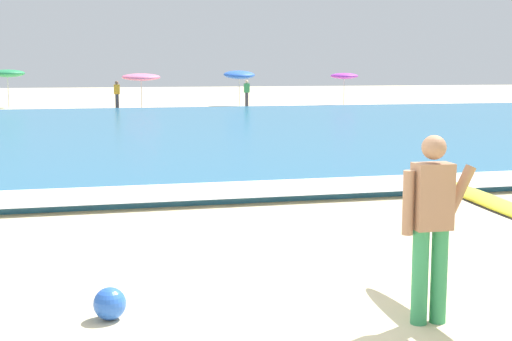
{
  "coord_description": "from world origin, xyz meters",
  "views": [
    {
      "loc": [
        -1.88,
        -6.2,
        2.32
      ],
      "look_at": [
        0.19,
        2.06,
        1.1
      ],
      "focal_mm": 50.54,
      "sensor_mm": 36.0,
      "label": 1
    }
  ],
  "objects_px": {
    "beach_umbrella_1": "(7,73)",
    "beachgoer_near_row_mid": "(247,92)",
    "beach_umbrella_3": "(239,75)",
    "beach_umbrella_2": "(141,77)",
    "beachgoer_near_row_left": "(117,94)",
    "beach_ball": "(110,304)",
    "beach_umbrella_4": "(344,76)",
    "surfer_with_board": "(460,210)"
  },
  "relations": [
    {
      "from": "beach_umbrella_2",
      "to": "beach_umbrella_3",
      "type": "relative_size",
      "value": 1.0
    },
    {
      "from": "surfer_with_board",
      "to": "beach_umbrella_4",
      "type": "distance_m",
      "value": 38.92
    },
    {
      "from": "beachgoer_near_row_mid",
      "to": "beach_umbrella_1",
      "type": "bearing_deg",
      "value": 170.19
    },
    {
      "from": "beach_umbrella_1",
      "to": "beachgoer_near_row_left",
      "type": "relative_size",
      "value": 1.39
    },
    {
      "from": "beach_ball",
      "to": "beach_umbrella_3",
      "type": "bearing_deg",
      "value": 75.43
    },
    {
      "from": "beach_umbrella_3",
      "to": "beachgoer_near_row_mid",
      "type": "height_order",
      "value": "beach_umbrella_3"
    },
    {
      "from": "beach_umbrella_1",
      "to": "beach_umbrella_2",
      "type": "relative_size",
      "value": 1.0
    },
    {
      "from": "beach_umbrella_1",
      "to": "beachgoer_near_row_mid",
      "type": "xyz_separation_m",
      "value": [
        13.66,
        -2.36,
        -1.13
      ]
    },
    {
      "from": "beach_ball",
      "to": "beachgoer_near_row_left",
      "type": "bearing_deg",
      "value": 86.65
    },
    {
      "from": "beach_umbrella_3",
      "to": "beach_umbrella_2",
      "type": "bearing_deg",
      "value": -170.85
    },
    {
      "from": "beach_umbrella_2",
      "to": "beachgoer_near_row_left",
      "type": "height_order",
      "value": "beach_umbrella_2"
    },
    {
      "from": "beach_umbrella_2",
      "to": "beach_ball",
      "type": "bearing_deg",
      "value": -95.58
    },
    {
      "from": "beach_umbrella_2",
      "to": "beachgoer_near_row_left",
      "type": "xyz_separation_m",
      "value": [
        -1.43,
        -0.79,
        -0.93
      ]
    },
    {
      "from": "beach_umbrella_4",
      "to": "beachgoer_near_row_mid",
      "type": "xyz_separation_m",
      "value": [
        -6.39,
        -0.63,
        -0.95
      ]
    },
    {
      "from": "beachgoer_near_row_mid",
      "to": "surfer_with_board",
      "type": "bearing_deg",
      "value": -100.31
    },
    {
      "from": "beach_umbrella_2",
      "to": "beach_umbrella_1",
      "type": "bearing_deg",
      "value": 162.48
    },
    {
      "from": "beachgoer_near_row_left",
      "to": "beachgoer_near_row_mid",
      "type": "xyz_separation_m",
      "value": [
        7.64,
        0.78,
        0.0
      ]
    },
    {
      "from": "beach_umbrella_2",
      "to": "beach_umbrella_3",
      "type": "distance_m",
      "value": 6.05
    },
    {
      "from": "beachgoer_near_row_left",
      "to": "beach_ball",
      "type": "height_order",
      "value": "beachgoer_near_row_left"
    },
    {
      "from": "beach_umbrella_3",
      "to": "beachgoer_near_row_mid",
      "type": "xyz_separation_m",
      "value": [
        0.24,
        -0.97,
        -1.03
      ]
    },
    {
      "from": "surfer_with_board",
      "to": "beach_umbrella_3",
      "type": "relative_size",
      "value": 1.36
    },
    {
      "from": "beach_umbrella_2",
      "to": "beachgoer_near_row_mid",
      "type": "xyz_separation_m",
      "value": [
        6.21,
        -0.01,
        -0.93
      ]
    },
    {
      "from": "surfer_with_board",
      "to": "beachgoer_near_row_mid",
      "type": "relative_size",
      "value": 1.89
    },
    {
      "from": "beach_umbrella_3",
      "to": "beach_ball",
      "type": "height_order",
      "value": "beach_umbrella_3"
    },
    {
      "from": "beach_umbrella_3",
      "to": "beach_umbrella_4",
      "type": "height_order",
      "value": "beach_umbrella_3"
    },
    {
      "from": "beach_umbrella_1",
      "to": "beach_umbrella_2",
      "type": "xyz_separation_m",
      "value": [
        7.45,
        -2.35,
        -0.2
      ]
    },
    {
      "from": "beach_umbrella_2",
      "to": "beachgoer_near_row_mid",
      "type": "distance_m",
      "value": 6.28
    },
    {
      "from": "beach_umbrella_1",
      "to": "beachgoer_near_row_mid",
      "type": "height_order",
      "value": "beach_umbrella_1"
    },
    {
      "from": "surfer_with_board",
      "to": "beach_umbrella_4",
      "type": "relative_size",
      "value": 1.5
    },
    {
      "from": "beach_umbrella_1",
      "to": "beachgoer_near_row_mid",
      "type": "distance_m",
      "value": 13.91
    },
    {
      "from": "beach_ball",
      "to": "beach_umbrella_1",
      "type": "bearing_deg",
      "value": 96.08
    },
    {
      "from": "beach_umbrella_4",
      "to": "beach_ball",
      "type": "xyz_separation_m",
      "value": [
        -16.04,
        -35.89,
        -1.64
      ]
    },
    {
      "from": "beachgoer_near_row_mid",
      "to": "beach_umbrella_3",
      "type": "bearing_deg",
      "value": 103.84
    },
    {
      "from": "beach_umbrella_4",
      "to": "beachgoer_near_row_mid",
      "type": "distance_m",
      "value": 6.49
    },
    {
      "from": "surfer_with_board",
      "to": "beach_umbrella_1",
      "type": "bearing_deg",
      "value": 100.48
    },
    {
      "from": "beach_umbrella_3",
      "to": "beach_umbrella_1",
      "type": "bearing_deg",
      "value": 174.08
    },
    {
      "from": "beach_umbrella_2",
      "to": "beach_ball",
      "type": "relative_size",
      "value": 7.18
    },
    {
      "from": "surfer_with_board",
      "to": "beachgoer_near_row_mid",
      "type": "xyz_separation_m",
      "value": [
        6.56,
        36.06,
        -0.2
      ]
    },
    {
      "from": "beachgoer_near_row_left",
      "to": "beach_umbrella_2",
      "type": "bearing_deg",
      "value": 28.91
    },
    {
      "from": "beach_umbrella_1",
      "to": "beachgoer_near_row_left",
      "type": "xyz_separation_m",
      "value": [
        6.03,
        -3.14,
        -1.13
      ]
    },
    {
      "from": "beach_umbrella_3",
      "to": "beach_ball",
      "type": "bearing_deg",
      "value": -104.57
    },
    {
      "from": "beach_umbrella_2",
      "to": "beach_umbrella_3",
      "type": "xyz_separation_m",
      "value": [
        5.97,
        0.96,
        0.1
      ]
    }
  ]
}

